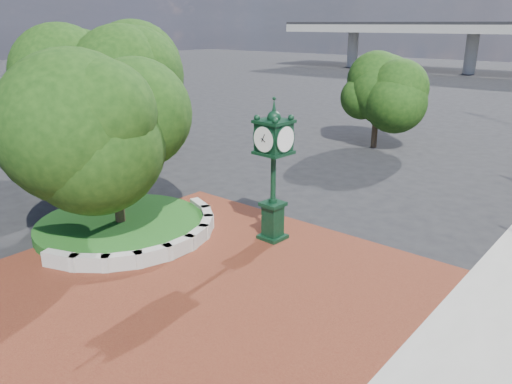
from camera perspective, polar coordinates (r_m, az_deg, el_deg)
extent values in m
plane|color=black|center=(15.71, -4.28, -9.05)|extent=(200.00, 200.00, 0.00)
cube|color=#5F2416|center=(15.09, -6.96, -10.30)|extent=(12.00, 12.00, 0.04)
cube|color=#9E9B93|center=(16.86, -21.34, -7.34)|extent=(1.29, 0.76, 0.54)
cube|color=#9E9B93|center=(16.38, -18.43, -7.77)|extent=(1.20, 1.04, 0.54)
cube|color=#9E9B93|center=(16.19, -15.03, -7.73)|extent=(1.00, 1.22, 0.54)
cube|color=#9E9B93|center=(16.33, -11.65, -7.22)|extent=(0.71, 1.30, 0.54)
cube|color=#9E9B93|center=(16.78, -8.76, -6.32)|extent=(0.35, 1.25, 0.54)
cube|color=#9E9B93|center=(17.46, -6.73, -5.18)|extent=(0.71, 1.30, 0.54)
cube|color=#9E9B93|center=(18.30, -5.69, -3.99)|extent=(1.00, 1.22, 0.54)
cube|color=#9E9B93|center=(19.20, -5.61, -2.87)|extent=(1.20, 1.04, 0.54)
cube|color=#9E9B93|center=(20.08, -6.38, -1.91)|extent=(1.29, 0.76, 0.54)
cylinder|color=#154C18|center=(19.15, -15.16, -3.75)|extent=(6.10, 6.10, 0.40)
cylinder|color=#9E9B93|center=(91.69, 11.00, 15.72)|extent=(1.80, 1.80, 6.00)
cylinder|color=#9E9B93|center=(83.76, 23.37, 14.33)|extent=(1.80, 1.80, 6.00)
cylinder|color=#38281C|center=(18.84, -15.39, -1.26)|extent=(0.36, 0.36, 2.17)
sphere|color=black|center=(18.14, -16.10, 6.62)|extent=(5.20, 5.20, 5.20)
cylinder|color=#38281C|center=(27.88, -16.60, 5.35)|extent=(0.36, 0.36, 2.45)
sphere|color=black|center=(27.40, -17.17, 11.26)|extent=(5.60, 5.60, 5.60)
cylinder|color=#38281C|center=(31.75, 13.40, 6.70)|extent=(0.36, 0.36, 1.92)
sphere|color=black|center=(31.37, 13.71, 10.78)|extent=(4.40, 4.40, 4.40)
cube|color=black|center=(17.85, 1.91, -5.16)|extent=(0.88, 0.88, 0.17)
cube|color=black|center=(17.59, 1.93, -3.23)|extent=(0.61, 0.61, 1.15)
cube|color=black|center=(17.37, 1.95, -1.37)|extent=(0.77, 0.77, 0.13)
cylinder|color=black|center=(17.07, 1.99, 1.63)|extent=(0.18, 0.18, 1.78)
cube|color=black|center=(16.71, 2.04, 6.30)|extent=(0.99, 0.99, 0.94)
cylinder|color=white|center=(16.35, 0.90, 6.03)|extent=(0.84, 0.11, 0.84)
cylinder|color=white|center=(17.07, 3.13, 6.56)|extent=(0.84, 0.11, 0.84)
cylinder|color=white|center=(17.03, 0.78, 6.55)|extent=(0.11, 0.84, 0.84)
cylinder|color=white|center=(16.40, 3.34, 6.04)|extent=(0.11, 0.84, 0.84)
sphere|color=black|center=(16.58, 2.07, 8.49)|extent=(0.46, 0.46, 0.46)
cone|color=black|center=(16.52, 2.08, 9.67)|extent=(0.19, 0.19, 0.52)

